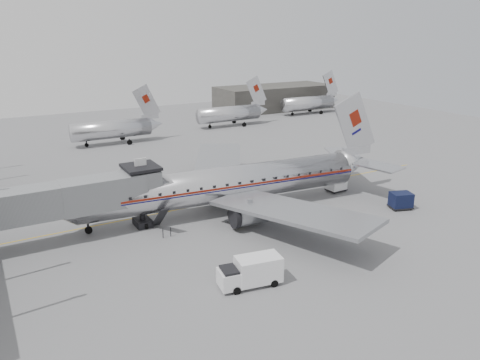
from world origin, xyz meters
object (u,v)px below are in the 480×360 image
object	(u,v)px
airliner	(231,184)
service_van	(251,271)
baggage_cart_white	(336,184)
baggage_cart_navy	(401,200)
ramp_worker	(238,221)

from	to	relation	value
airliner	service_van	distance (m)	16.65
baggage_cart_white	service_van	bearing A→B (deg)	-148.77
airliner	baggage_cart_navy	size ratio (longest dim) A/B	13.84
ramp_worker	baggage_cart_white	bearing A→B (deg)	12.72
airliner	service_van	world-z (taller)	airliner
service_van	baggage_cart_navy	world-z (taller)	service_van
service_van	baggage_cart_white	world-z (taller)	service_van
baggage_cart_navy	ramp_worker	size ratio (longest dim) A/B	1.78
service_van	baggage_cart_navy	xyz separation A→B (m)	(23.51, 5.94, -0.23)
ramp_worker	baggage_cart_navy	bearing A→B (deg)	-13.88
ramp_worker	airliner	bearing A→B (deg)	69.27
baggage_cart_navy	service_van	bearing A→B (deg)	-147.69
airliner	service_van	bearing A→B (deg)	-108.07
airliner	ramp_worker	distance (m)	5.64
baggage_cart_navy	ramp_worker	world-z (taller)	baggage_cart_navy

